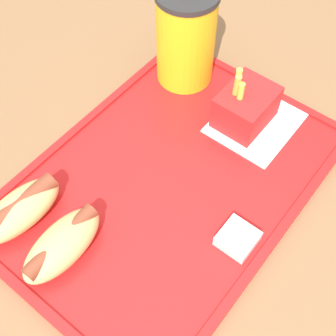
{
  "coord_description": "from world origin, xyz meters",
  "views": [
    {
      "loc": [
        -0.26,
        -0.21,
        1.27
      ],
      "look_at": [
        0.02,
        0.01,
        0.75
      ],
      "focal_mm": 50.0,
      "sensor_mm": 36.0,
      "label": 1
    }
  ],
  "objects": [
    {
      "name": "ground_plane",
      "position": [
        0.0,
        0.0,
        0.0
      ],
      "size": [
        8.0,
        8.0,
        0.0
      ],
      "primitive_type": "plane",
      "color": "gray"
    },
    {
      "name": "paper_napkin",
      "position": [
        0.18,
        -0.03,
        0.72
      ],
      "size": [
        0.13,
        0.11,
        0.0
      ],
      "color": "white",
      "rests_on": "food_tray"
    },
    {
      "name": "sauce_cup_mayo",
      "position": [
        0.0,
        -0.12,
        0.73
      ],
      "size": [
        0.04,
        0.04,
        0.02
      ],
      "color": "silver",
      "rests_on": "food_tray"
    },
    {
      "name": "dining_table",
      "position": [
        0.0,
        0.0,
        0.36
      ],
      "size": [
        1.28,
        1.19,
        0.71
      ],
      "color": "brown",
      "rests_on": "ground_plane"
    },
    {
      "name": "soda_cup",
      "position": [
        0.2,
        0.11,
        0.8
      ],
      "size": [
        0.09,
        0.09,
        0.19
      ],
      "color": "gold",
      "rests_on": "food_tray"
    },
    {
      "name": "hot_dog_near",
      "position": [
        -0.15,
        0.04,
        0.74
      ],
      "size": [
        0.12,
        0.06,
        0.04
      ],
      "color": "tan",
      "rests_on": "food_tray"
    },
    {
      "name": "fries_carton",
      "position": [
        0.17,
        -0.01,
        0.75
      ],
      "size": [
        0.09,
        0.07,
        0.1
      ],
      "color": "red",
      "rests_on": "food_tray"
    },
    {
      "name": "hot_dog_far",
      "position": [
        -0.15,
        0.12,
        0.74
      ],
      "size": [
        0.12,
        0.06,
        0.04
      ],
      "color": "tan",
      "rests_on": "food_tray"
    },
    {
      "name": "food_tray",
      "position": [
        0.02,
        0.01,
        0.72
      ],
      "size": [
        0.48,
        0.34,
        0.01
      ],
      "color": "red",
      "rests_on": "dining_table"
    }
  ]
}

